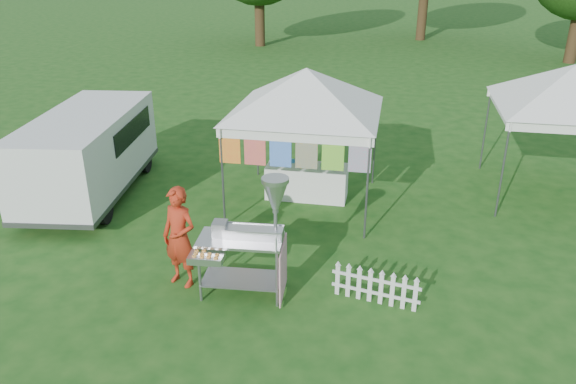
# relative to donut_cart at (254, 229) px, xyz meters

# --- Properties ---
(ground) EXTENTS (120.00, 120.00, 0.00)m
(ground) POSITION_rel_donut_cart_xyz_m (0.21, 0.21, -1.21)
(ground) COLOR #184814
(ground) RESTS_ON ground
(canopy_main) EXTENTS (4.24, 4.24, 3.45)m
(canopy_main) POSITION_rel_donut_cart_xyz_m (0.21, 3.70, 1.77)
(canopy_main) COLOR #59595E
(canopy_main) RESTS_ON ground
(donut_cart) EXTENTS (1.47, 1.11, 2.06)m
(donut_cart) POSITION_rel_donut_cart_xyz_m (0.00, 0.00, 0.00)
(donut_cart) COLOR gray
(donut_cart) RESTS_ON ground
(vendor) EXTENTS (0.74, 0.60, 1.75)m
(vendor) POSITION_rel_donut_cart_xyz_m (-1.29, 0.11, -0.34)
(vendor) COLOR #AA2A14
(vendor) RESTS_ON ground
(cargo_van) EXTENTS (2.39, 4.72, 1.88)m
(cargo_van) POSITION_rel_donut_cart_xyz_m (-4.67, 3.36, -0.20)
(cargo_van) COLOR silver
(cargo_van) RESTS_ON ground
(picket_fence) EXTENTS (1.42, 0.30, 0.56)m
(picket_fence) POSITION_rel_donut_cart_xyz_m (1.94, 0.14, -0.93)
(picket_fence) COLOR silver
(picket_fence) RESTS_ON ground
(display_table) EXTENTS (1.80, 0.70, 0.77)m
(display_table) POSITION_rel_donut_cart_xyz_m (0.20, 4.01, -0.83)
(display_table) COLOR white
(display_table) RESTS_ON ground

